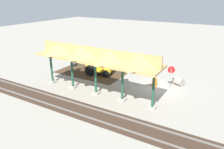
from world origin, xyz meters
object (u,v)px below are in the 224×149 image
(stop_sign, at_px, (171,73))
(concrete_pipe, at_px, (178,81))
(backhoe, at_px, (98,65))
(traffic_barrel, at_px, (154,82))

(stop_sign, height_order, concrete_pipe, stop_sign)
(stop_sign, distance_m, backhoe, 9.26)
(backhoe, bearing_deg, traffic_barrel, -179.52)
(stop_sign, bearing_deg, traffic_barrel, 5.24)
(backhoe, bearing_deg, stop_sign, -178.64)
(stop_sign, relative_size, backhoe, 0.47)
(backhoe, relative_size, traffic_barrel, 6.06)
(stop_sign, distance_m, concrete_pipe, 2.14)
(traffic_barrel, bearing_deg, backhoe, 0.48)
(backhoe, height_order, concrete_pipe, backhoe)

